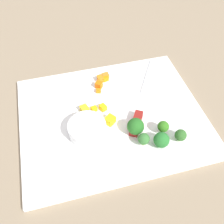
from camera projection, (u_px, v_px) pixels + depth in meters
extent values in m
plane|color=gray|center=(112.00, 118.00, 0.65)|extent=(4.00, 4.00, 0.00)
cube|color=white|center=(112.00, 116.00, 0.64)|extent=(0.45, 0.37, 0.01)
cylinder|color=white|center=(87.00, 129.00, 0.59)|extent=(0.09, 0.09, 0.03)
cube|color=silver|center=(150.00, 77.00, 0.73)|extent=(0.10, 0.14, 0.00)
cube|color=maroon|center=(136.00, 123.00, 0.61)|extent=(0.05, 0.07, 0.02)
cube|color=orange|center=(100.00, 79.00, 0.71)|extent=(0.02, 0.02, 0.02)
cube|color=orange|center=(105.00, 76.00, 0.72)|extent=(0.02, 0.02, 0.01)
cube|color=orange|center=(99.00, 85.00, 0.69)|extent=(0.02, 0.02, 0.02)
cube|color=orange|center=(99.00, 91.00, 0.69)|extent=(0.01, 0.01, 0.01)
cube|color=orange|center=(105.00, 78.00, 0.71)|extent=(0.02, 0.02, 0.01)
cube|color=yellow|center=(103.00, 107.00, 0.65)|extent=(0.02, 0.02, 0.01)
cube|color=yellow|center=(84.00, 109.00, 0.64)|extent=(0.02, 0.02, 0.01)
cube|color=yellow|center=(110.00, 120.00, 0.62)|extent=(0.03, 0.03, 0.02)
cube|color=yellow|center=(94.00, 109.00, 0.64)|extent=(0.02, 0.01, 0.01)
cylinder|color=#97BF6C|center=(143.00, 142.00, 0.58)|extent=(0.01, 0.01, 0.01)
sphere|color=#367233|center=(144.00, 139.00, 0.57)|extent=(0.03, 0.03, 0.03)
cylinder|color=#94B15A|center=(135.00, 131.00, 0.60)|extent=(0.01, 0.01, 0.01)
sphere|color=#246421|center=(136.00, 126.00, 0.59)|extent=(0.04, 0.04, 0.04)
cylinder|color=#8EB35D|center=(162.00, 130.00, 0.60)|extent=(0.01, 0.01, 0.01)
sphere|color=#33741E|center=(163.00, 127.00, 0.59)|extent=(0.03, 0.03, 0.03)
cylinder|color=#8CAD69|center=(161.00, 143.00, 0.58)|extent=(0.01, 0.01, 0.01)
sphere|color=#26702C|center=(161.00, 140.00, 0.57)|extent=(0.04, 0.04, 0.04)
cylinder|color=#95B966|center=(180.00, 138.00, 0.59)|extent=(0.01, 0.01, 0.01)
sphere|color=#306427|center=(181.00, 135.00, 0.58)|extent=(0.03, 0.03, 0.03)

